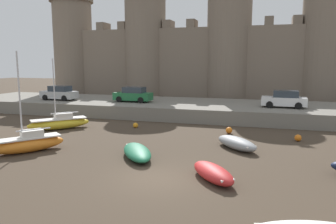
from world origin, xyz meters
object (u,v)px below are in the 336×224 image
mooring_buoy_near_shore (229,130)px  mooring_buoy_off_centre (136,125)px  sailboat_midflat_right (27,143)px  rowboat_near_channel_right (137,152)px  sailboat_foreground_right (59,123)px  mooring_buoy_mid_mud (298,138)px  car_quay_west (59,93)px  rowboat_foreground_centre (237,143)px  car_quay_centre_east (133,95)px  car_quay_centre_west (284,99)px  rowboat_midflat_left (213,172)px

mooring_buoy_near_shore → mooring_buoy_off_centre: mooring_buoy_near_shore is taller
sailboat_midflat_right → rowboat_near_channel_right: bearing=6.8°
sailboat_midflat_right → mooring_buoy_off_centre: sailboat_midflat_right is taller
sailboat_foreground_right → mooring_buoy_mid_mud: (18.98, 1.20, -0.31)m
mooring_buoy_off_centre → rowboat_near_channel_right: bearing=-67.3°
mooring_buoy_mid_mud → rowboat_near_channel_right: bearing=-143.7°
sailboat_foreground_right → sailboat_midflat_right: size_ratio=0.94×
mooring_buoy_near_shore → car_quay_west: bearing=162.3°
rowboat_foreground_centre → car_quay_centre_east: car_quay_centre_east is taller
sailboat_foreground_right → car_quay_west: size_ratio=1.42×
car_quay_west → sailboat_midflat_right: bearing=-62.0°
sailboat_foreground_right → rowboat_near_channel_right: 11.06m
mooring_buoy_mid_mud → car_quay_centre_west: bearing=94.2°
mooring_buoy_off_centre → car_quay_centre_east: bearing=113.7°
sailboat_foreground_right → mooring_buoy_near_shore: size_ratio=11.41×
mooring_buoy_near_shore → car_quay_west: size_ratio=0.12×
rowboat_near_channel_right → sailboat_midflat_right: sailboat_midflat_right is taller
rowboat_midflat_left → mooring_buoy_near_shore: bearing=91.9°
mooring_buoy_off_centre → car_quay_centre_west: car_quay_centre_west is taller
car_quay_centre_east → car_quay_centre_west: size_ratio=1.00×
rowboat_near_channel_right → car_quay_centre_west: bearing=59.5°
rowboat_midflat_left → mooring_buoy_off_centre: (-8.34, 10.65, -0.16)m
mooring_buoy_near_shore → mooring_buoy_off_centre: (-7.99, 0.01, -0.04)m
rowboat_foreground_centre → mooring_buoy_off_centre: 10.04m
car_quay_centre_west → car_quay_west: 24.30m
rowboat_midflat_left → sailboat_midflat_right: (-12.02, 1.60, 0.20)m
mooring_buoy_off_centre → mooring_buoy_mid_mud: size_ratio=0.91×
mooring_buoy_near_shore → mooring_buoy_mid_mud: 5.16m
sailboat_foreground_right → rowboat_midflat_left: (14.30, -8.29, -0.17)m
rowboat_near_channel_right → mooring_buoy_near_shore: (4.56, 8.19, -0.10)m
rowboat_near_channel_right → mooring_buoy_off_centre: (-3.43, 8.20, -0.13)m
rowboat_foreground_centre → mooring_buoy_near_shore: bearing=102.0°
sailboat_foreground_right → rowboat_foreground_centre: size_ratio=1.66×
sailboat_midflat_right → car_quay_west: size_ratio=1.52×
mooring_buoy_mid_mud → car_quay_centre_east: (-16.13, 8.25, 1.85)m
sailboat_foreground_right → sailboat_midflat_right: bearing=-71.2°
sailboat_foreground_right → car_quay_centre_east: size_ratio=1.42×
mooring_buoy_off_centre → sailboat_foreground_right: bearing=-158.4°
mooring_buoy_mid_mud → mooring_buoy_off_centre: bearing=174.9°
mooring_buoy_off_centre → mooring_buoy_mid_mud: 13.07m
mooring_buoy_near_shore → rowboat_near_channel_right: bearing=-119.1°
sailboat_midflat_right → rowboat_foreground_centre: bearing=19.7°
mooring_buoy_mid_mud → sailboat_foreground_right: bearing=-176.4°
sailboat_foreground_right → car_quay_west: bearing=124.3°
sailboat_midflat_right → mooring_buoy_off_centre: (3.68, 9.05, -0.36)m
rowboat_foreground_centre → rowboat_near_channel_right: size_ratio=0.86×
rowboat_foreground_centre → mooring_buoy_near_shore: size_ratio=6.86×
sailboat_foreground_right → car_quay_centre_east: 9.99m
mooring_buoy_near_shore → car_quay_west: 20.93m
sailboat_foreground_right → car_quay_centre_east: sailboat_foreground_right is taller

